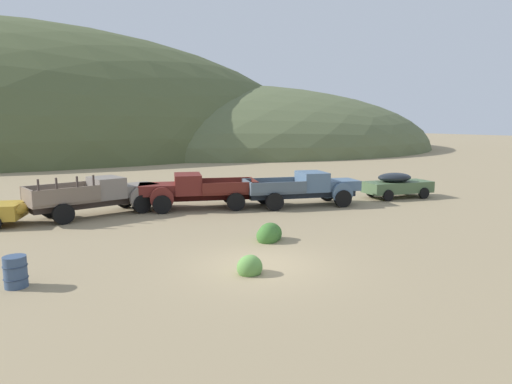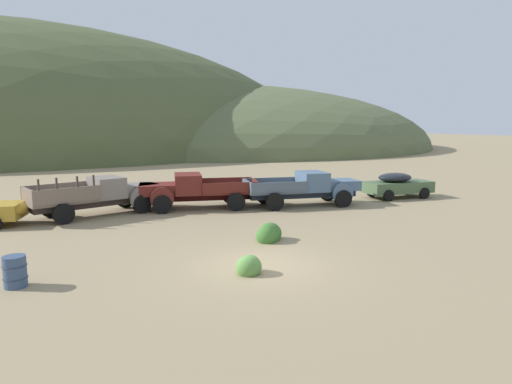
{
  "view_description": "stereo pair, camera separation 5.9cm",
  "coord_description": "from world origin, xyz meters",
  "px_view_note": "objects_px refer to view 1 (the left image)",
  "views": [
    {
      "loc": [
        -5.65,
        -12.74,
        4.59
      ],
      "look_at": [
        2.67,
        6.54,
        1.33
      ],
      "focal_mm": 31.11,
      "sensor_mm": 36.0,
      "label": 1
    },
    {
      "loc": [
        -5.59,
        -12.76,
        4.59
      ],
      "look_at": [
        2.67,
        6.54,
        1.33
      ],
      "focal_mm": 31.11,
      "sensor_mm": 36.0,
      "label": 2
    }
  ],
  "objects_px": {
    "truck_oxblood": "(189,190)",
    "car_weathered_green": "(399,185)",
    "oil_drum_spare": "(15,272)",
    "truck_primer_gray": "(105,195)",
    "truck_chalk_blue": "(310,188)"
  },
  "relations": [
    {
      "from": "truck_primer_gray",
      "to": "truck_chalk_blue",
      "type": "height_order",
      "value": "truck_primer_gray"
    },
    {
      "from": "car_weathered_green",
      "to": "oil_drum_spare",
      "type": "distance_m",
      "value": 21.94
    },
    {
      "from": "truck_oxblood",
      "to": "car_weathered_green",
      "type": "relative_size",
      "value": 1.44
    },
    {
      "from": "car_weathered_green",
      "to": "oil_drum_spare",
      "type": "height_order",
      "value": "car_weathered_green"
    },
    {
      "from": "truck_oxblood",
      "to": "oil_drum_spare",
      "type": "relative_size",
      "value": 7.27
    },
    {
      "from": "car_weathered_green",
      "to": "truck_primer_gray",
      "type": "bearing_deg",
      "value": 177.35
    },
    {
      "from": "truck_chalk_blue",
      "to": "car_weathered_green",
      "type": "bearing_deg",
      "value": 9.31
    },
    {
      "from": "oil_drum_spare",
      "to": "truck_chalk_blue",
      "type": "bearing_deg",
      "value": 28.94
    },
    {
      "from": "car_weathered_green",
      "to": "truck_chalk_blue",
      "type": "bearing_deg",
      "value": -176.01
    },
    {
      "from": "oil_drum_spare",
      "to": "truck_primer_gray",
      "type": "bearing_deg",
      "value": 71.75
    },
    {
      "from": "truck_primer_gray",
      "to": "oil_drum_spare",
      "type": "height_order",
      "value": "truck_primer_gray"
    },
    {
      "from": "truck_oxblood",
      "to": "truck_chalk_blue",
      "type": "xyz_separation_m",
      "value": [
        6.54,
        -1.71,
        -0.0
      ]
    },
    {
      "from": "truck_primer_gray",
      "to": "truck_oxblood",
      "type": "height_order",
      "value": "truck_primer_gray"
    },
    {
      "from": "truck_chalk_blue",
      "to": "oil_drum_spare",
      "type": "height_order",
      "value": "truck_chalk_blue"
    },
    {
      "from": "truck_chalk_blue",
      "to": "car_weathered_green",
      "type": "height_order",
      "value": "truck_chalk_blue"
    }
  ]
}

